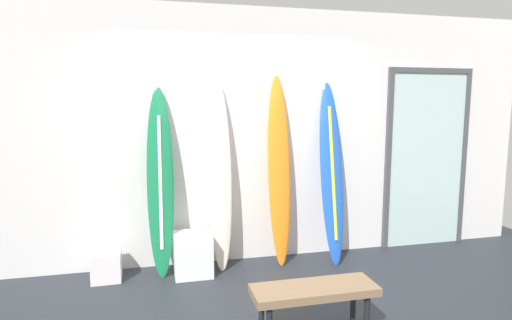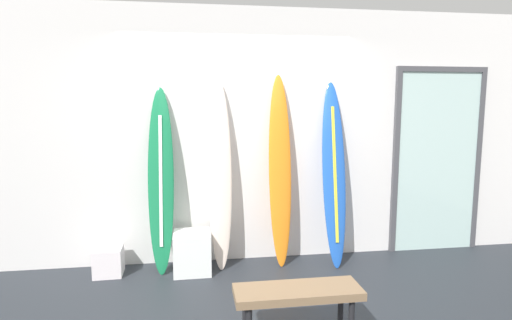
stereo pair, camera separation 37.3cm
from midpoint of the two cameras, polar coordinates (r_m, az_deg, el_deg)
ground at (r=3.87m, az=2.73°, el=-19.80°), size 8.00×8.00×0.04m
wall_back at (r=4.73m, az=-0.25°, el=3.25°), size 7.20×0.20×2.80m
surfboard_emerald at (r=4.44m, az=-10.45°, el=-2.79°), size 0.28×0.38×1.94m
surfboard_ivory at (r=4.47m, az=-2.57°, el=-2.19°), size 0.26×0.31×2.03m
surfboard_sunset at (r=4.57m, az=5.61°, el=-1.66°), size 0.25×0.33×2.08m
surfboard_cobalt at (r=4.70m, az=12.78°, el=-1.85°), size 0.28×0.49×2.01m
display_block_left at (r=4.67m, az=-17.19°, el=-13.02°), size 0.29×0.29×0.29m
display_block_center at (r=4.54m, az=-6.29°, el=-12.37°), size 0.39×0.39×0.43m
glass_door at (r=5.52m, az=25.17°, el=0.30°), size 1.12×0.06×2.19m
bench at (r=3.26m, az=9.11°, el=-17.79°), size 0.93×0.32×0.43m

